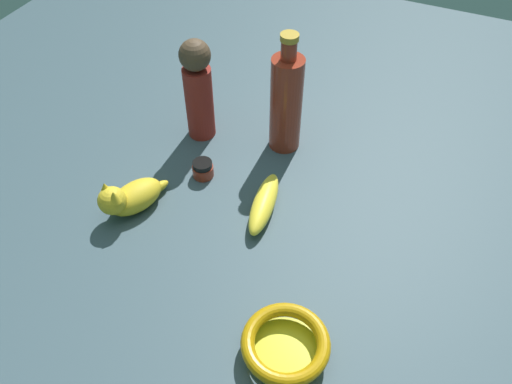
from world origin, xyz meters
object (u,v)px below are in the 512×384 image
Objects in this scene: bottle_tall at (286,102)px; nail_polish_jar at (203,169)px; person_figure_adult at (198,89)px; bowl at (285,345)px; cat_figurine at (129,197)px; banana at (264,203)px.

nail_polish_jar is (-0.16, 0.12, -0.10)m from bottle_tall.
bottle_tall is at bearing -77.69° from person_figure_adult.
bottle_tall reaches higher than nail_polish_jar.
cat_figurine is (0.15, 0.38, 0.01)m from bowl.
banana is 1.17× the size of bowl.
cat_figurine reaches higher than banana.
bowl reaches higher than nail_polish_jar.
cat_figurine is (-0.30, 0.20, -0.08)m from bottle_tall.
banana is at bearing -125.64° from person_figure_adult.
banana is at bearing -104.15° from nail_polish_jar.
person_figure_adult is at bearing -134.28° from banana.
person_figure_adult is (0.12, 0.07, 0.10)m from nail_polish_jar.
bottle_tall is 0.37m from cat_figurine.
bottle_tall is 6.10× the size of nail_polish_jar.
banana is at bearing 29.79° from bowl.
bowl is at bearing -134.51° from nail_polish_jar.
person_figure_adult reaches higher than banana.
nail_polish_jar is 0.17m from person_figure_adult.
nail_polish_jar is (0.04, 0.15, -0.00)m from banana.
person_figure_adult reaches higher than nail_polish_jar.
banana is 1.11× the size of cat_figurine.
cat_figurine is at bearing 176.69° from person_figure_adult.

